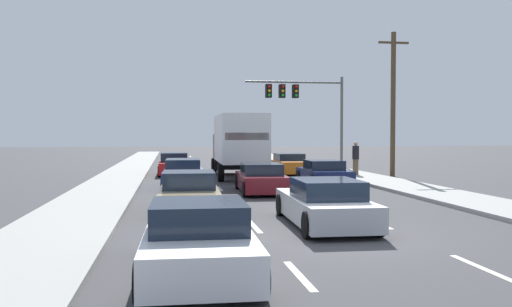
{
  "coord_description": "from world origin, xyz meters",
  "views": [
    {
      "loc": [
        -3.89,
        -12.35,
        2.43
      ],
      "look_at": [
        0.64,
        15.92,
        1.41
      ],
      "focal_mm": 37.79,
      "sensor_mm": 36.0,
      "label": 1
    }
  ],
  "objects_px": {
    "car_maroon": "(261,179)",
    "traffic_signal_mast": "(298,98)",
    "car_silver": "(325,204)",
    "pedestrian_near_corner": "(356,158)",
    "car_tan": "(189,193)",
    "box_truck": "(238,142)",
    "car_orange": "(289,164)",
    "car_blue": "(183,174)",
    "car_navy": "(324,174)",
    "utility_pole_mid": "(393,102)",
    "car_red": "(174,165)",
    "car_white": "(198,241)"
  },
  "relations": [
    {
      "from": "car_maroon",
      "to": "traffic_signal_mast",
      "type": "bearing_deg",
      "value": 71.16
    },
    {
      "from": "car_silver",
      "to": "pedestrian_near_corner",
      "type": "bearing_deg",
      "value": 67.61
    },
    {
      "from": "car_tan",
      "to": "box_truck",
      "type": "bearing_deg",
      "value": 75.89
    },
    {
      "from": "traffic_signal_mast",
      "to": "pedestrian_near_corner",
      "type": "relative_size",
      "value": 3.82
    },
    {
      "from": "car_orange",
      "to": "car_blue",
      "type": "bearing_deg",
      "value": -130.98
    },
    {
      "from": "car_tan",
      "to": "box_truck",
      "type": "xyz_separation_m",
      "value": [
        3.14,
        12.49,
        1.44
      ]
    },
    {
      "from": "car_orange",
      "to": "pedestrian_near_corner",
      "type": "distance_m",
      "value": 4.42
    },
    {
      "from": "car_navy",
      "to": "utility_pole_mid",
      "type": "xyz_separation_m",
      "value": [
        5.39,
        4.45,
        3.72
      ]
    },
    {
      "from": "car_tan",
      "to": "car_maroon",
      "type": "bearing_deg",
      "value": 57.45
    },
    {
      "from": "car_blue",
      "to": "utility_pole_mid",
      "type": "xyz_separation_m",
      "value": [
        12.09,
        4.78,
        3.66
      ]
    },
    {
      "from": "box_truck",
      "to": "utility_pole_mid",
      "type": "distance_m",
      "value": 9.23
    },
    {
      "from": "car_red",
      "to": "utility_pole_mid",
      "type": "relative_size",
      "value": 0.55
    },
    {
      "from": "box_truck",
      "to": "car_navy",
      "type": "distance_m",
      "value": 6.06
    },
    {
      "from": "car_silver",
      "to": "car_navy",
      "type": "height_order",
      "value": "car_silver"
    },
    {
      "from": "box_truck",
      "to": "pedestrian_near_corner",
      "type": "bearing_deg",
      "value": -3.62
    },
    {
      "from": "car_maroon",
      "to": "car_silver",
      "type": "xyz_separation_m",
      "value": [
        0.31,
        -8.25,
        0.0
      ]
    },
    {
      "from": "car_navy",
      "to": "traffic_signal_mast",
      "type": "relative_size",
      "value": 0.57
    },
    {
      "from": "car_blue",
      "to": "car_white",
      "type": "height_order",
      "value": "car_blue"
    },
    {
      "from": "car_maroon",
      "to": "traffic_signal_mast",
      "type": "height_order",
      "value": "traffic_signal_mast"
    },
    {
      "from": "pedestrian_near_corner",
      "to": "traffic_signal_mast",
      "type": "bearing_deg",
      "value": 99.13
    },
    {
      "from": "car_maroon",
      "to": "pedestrian_near_corner",
      "type": "xyz_separation_m",
      "value": [
        6.64,
        7.13,
        0.52
      ]
    },
    {
      "from": "traffic_signal_mast",
      "to": "utility_pole_mid",
      "type": "distance_m",
      "value": 9.01
    },
    {
      "from": "car_navy",
      "to": "pedestrian_near_corner",
      "type": "xyz_separation_m",
      "value": [
        3.11,
        4.27,
        0.54
      ]
    },
    {
      "from": "pedestrian_near_corner",
      "to": "car_maroon",
      "type": "bearing_deg",
      "value": -132.97
    },
    {
      "from": "car_navy",
      "to": "pedestrian_near_corner",
      "type": "distance_m",
      "value": 5.31
    },
    {
      "from": "car_red",
      "to": "car_blue",
      "type": "relative_size",
      "value": 1.01
    },
    {
      "from": "box_truck",
      "to": "car_maroon",
      "type": "height_order",
      "value": "box_truck"
    },
    {
      "from": "car_blue",
      "to": "car_white",
      "type": "bearing_deg",
      "value": -90.38
    },
    {
      "from": "car_tan",
      "to": "pedestrian_near_corner",
      "type": "relative_size",
      "value": 2.23
    },
    {
      "from": "car_blue",
      "to": "car_tan",
      "type": "xyz_separation_m",
      "value": [
        0.01,
        -7.47,
        -0.04
      ]
    },
    {
      "from": "car_white",
      "to": "car_orange",
      "type": "height_order",
      "value": "car_white"
    },
    {
      "from": "car_maroon",
      "to": "car_white",
      "type": "bearing_deg",
      "value": -104.43
    },
    {
      "from": "car_red",
      "to": "car_white",
      "type": "bearing_deg",
      "value": -89.41
    },
    {
      "from": "utility_pole_mid",
      "to": "pedestrian_near_corner",
      "type": "distance_m",
      "value": 3.93
    },
    {
      "from": "car_red",
      "to": "car_orange",
      "type": "xyz_separation_m",
      "value": [
        6.95,
        -0.29,
        -0.03
      ]
    },
    {
      "from": "box_truck",
      "to": "pedestrian_near_corner",
      "type": "distance_m",
      "value": 6.73
    },
    {
      "from": "car_white",
      "to": "box_truck",
      "type": "height_order",
      "value": "box_truck"
    },
    {
      "from": "car_red",
      "to": "car_silver",
      "type": "xyz_separation_m",
      "value": [
        3.81,
        -18.67,
        -0.04
      ]
    },
    {
      "from": "car_tan",
      "to": "car_white",
      "type": "bearing_deg",
      "value": -90.81
    },
    {
      "from": "car_white",
      "to": "box_truck",
      "type": "relative_size",
      "value": 0.52
    },
    {
      "from": "car_tan",
      "to": "car_orange",
      "type": "height_order",
      "value": "car_orange"
    },
    {
      "from": "car_maroon",
      "to": "utility_pole_mid",
      "type": "xyz_separation_m",
      "value": [
        8.93,
        7.31,
        3.7
      ]
    },
    {
      "from": "car_white",
      "to": "car_navy",
      "type": "xyz_separation_m",
      "value": [
        6.8,
        15.54,
        -0.02
      ]
    },
    {
      "from": "car_red",
      "to": "box_truck",
      "type": "xyz_separation_m",
      "value": [
        3.49,
        -2.87,
        1.39
      ]
    },
    {
      "from": "car_orange",
      "to": "car_red",
      "type": "bearing_deg",
      "value": 177.63
    },
    {
      "from": "car_tan",
      "to": "car_navy",
      "type": "xyz_separation_m",
      "value": [
        6.69,
        7.8,
        -0.02
      ]
    },
    {
      "from": "car_tan",
      "to": "car_red",
      "type": "bearing_deg",
      "value": 91.3
    },
    {
      "from": "car_white",
      "to": "car_silver",
      "type": "height_order",
      "value": "car_white"
    },
    {
      "from": "car_maroon",
      "to": "utility_pole_mid",
      "type": "relative_size",
      "value": 0.53
    },
    {
      "from": "car_white",
      "to": "pedestrian_near_corner",
      "type": "height_order",
      "value": "pedestrian_near_corner"
    }
  ]
}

